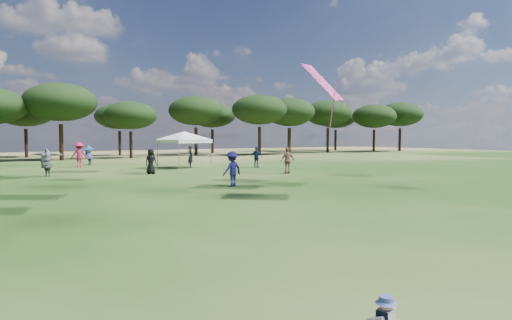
# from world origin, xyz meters

# --- Properties ---
(tree_line) EXTENTS (108.78, 17.63, 7.77)m
(tree_line) POSITION_xyz_m (2.39, 47.41, 5.42)
(tree_line) COLOR black
(tree_line) RESTS_ON ground
(tent_right) EXTENTS (5.90, 5.90, 3.02)m
(tent_right) POSITION_xyz_m (9.30, 27.93, 2.59)
(tent_right) COLOR gray
(tent_right) RESTS_ON ground
(festival_crowd) EXTENTS (28.00, 21.10, 1.90)m
(festival_crowd) POSITION_xyz_m (-0.10, 26.31, 0.84)
(festival_crowd) COLOR navy
(festival_crowd) RESTS_ON ground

